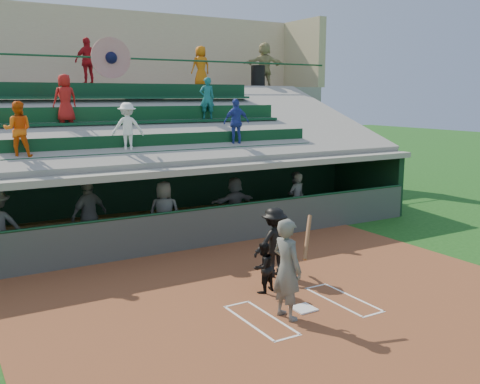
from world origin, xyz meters
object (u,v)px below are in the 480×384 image
home_plate (304,308)px  catcher (263,267)px  batter_at_plate (287,268)px  trash_bin (258,76)px

home_plate → catcher: 1.34m
catcher → batter_at_plate: bearing=60.3°
batter_at_plate → trash_bin: trash_bin is taller
catcher → trash_bin: trash_bin is taller
home_plate → catcher: catcher is taller
home_plate → batter_at_plate: 1.11m
home_plate → trash_bin: bearing=61.5°
home_plate → trash_bin: size_ratio=0.46×
catcher → trash_bin: (6.90, 11.16, 4.49)m
trash_bin → catcher: bearing=-121.7°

